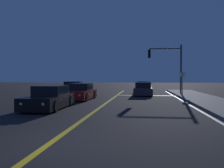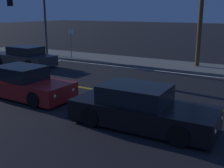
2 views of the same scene
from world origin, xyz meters
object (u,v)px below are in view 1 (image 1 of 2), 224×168
(car_following_oncoming_red, at_px, (81,93))
(car_parked_curb_black, at_px, (50,99))
(car_side_waiting_navy, at_px, (75,88))
(car_distant_tail_charcoal, at_px, (143,90))
(street_sign_corner, at_px, (182,80))
(traffic_signal_near_right, at_px, (169,61))
(car_far_approaching_teal, at_px, (144,87))

(car_following_oncoming_red, bearing_deg, car_parked_curb_black, 87.61)
(car_side_waiting_navy, distance_m, car_distant_tail_charcoal, 8.79)
(car_following_oncoming_red, distance_m, car_side_waiting_navy, 9.27)
(car_following_oncoming_red, xyz_separation_m, car_parked_curb_black, (-0.40, -5.70, 0.00))
(car_side_waiting_navy, bearing_deg, street_sign_corner, 67.95)
(car_parked_curb_black, distance_m, car_distant_tail_charcoal, 12.54)
(car_following_oncoming_red, xyz_separation_m, traffic_signal_near_right, (7.84, 7.25, 2.99))
(car_distant_tail_charcoal, bearing_deg, car_parked_curb_black, -115.00)
(car_parked_curb_black, bearing_deg, car_side_waiting_navy, -80.81)
(car_side_waiting_navy, xyz_separation_m, car_parked_curb_black, (2.67, -14.44, 0.00))
(traffic_signal_near_right, xyz_separation_m, street_sign_corner, (1.02, -2.80, -1.97))
(car_far_approaching_teal, bearing_deg, car_parked_curb_black, -108.87)
(street_sign_corner, bearing_deg, traffic_signal_near_right, 110.06)
(car_parked_curb_black, xyz_separation_m, traffic_signal_near_right, (8.24, 12.94, 2.99))
(car_parked_curb_black, relative_size, street_sign_corner, 2.00)
(car_distant_tail_charcoal, bearing_deg, traffic_signal_near_right, 32.91)
(car_following_oncoming_red, distance_m, traffic_signal_near_right, 11.09)
(street_sign_corner, bearing_deg, car_side_waiting_navy, 160.21)
(car_following_oncoming_red, relative_size, car_parked_curb_black, 0.94)
(traffic_signal_near_right, distance_m, street_sign_corner, 3.57)
(car_distant_tail_charcoal, xyz_separation_m, traffic_signal_near_right, (2.71, 1.68, 2.99))
(car_distant_tail_charcoal, relative_size, traffic_signal_near_right, 0.89)
(car_parked_curb_black, xyz_separation_m, street_sign_corner, (9.26, 10.14, 1.02))
(traffic_signal_near_right, bearing_deg, street_sign_corner, 110.06)
(car_far_approaching_teal, height_order, car_distant_tail_charcoal, same)
(car_following_oncoming_red, height_order, street_sign_corner, street_sign_corner)
(car_following_oncoming_red, relative_size, street_sign_corner, 1.87)
(car_distant_tail_charcoal, xyz_separation_m, street_sign_corner, (3.74, -1.12, 1.02))
(car_far_approaching_teal, bearing_deg, street_sign_corner, -64.92)
(car_following_oncoming_red, relative_size, car_side_waiting_navy, 1.05)
(car_parked_curb_black, height_order, street_sign_corner, street_sign_corner)
(car_following_oncoming_red, bearing_deg, street_sign_corner, -151.77)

